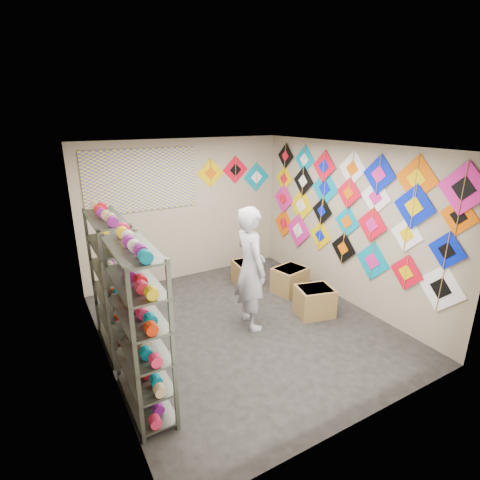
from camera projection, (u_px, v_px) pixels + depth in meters
ground at (244, 326)px, 5.79m from camera, size 4.50×4.50×0.00m
room_walls at (244, 224)px, 5.26m from camera, size 4.50×4.50×4.50m
shelf_rack_front at (140, 329)px, 3.95m from camera, size 0.40×1.10×1.90m
shelf_rack_back at (113, 284)px, 5.02m from camera, size 0.40×1.10×1.90m
string_spools at (124, 297)px, 4.45m from camera, size 0.12×2.36×0.12m
kite_wall_display at (348, 209)px, 6.18m from camera, size 0.05×4.26×2.06m
back_wall_kites at (236, 174)px, 7.52m from camera, size 1.64×0.02×0.78m
poster at (142, 180)px, 6.61m from camera, size 2.00×0.01×1.10m
shopkeeper at (251, 268)px, 5.54m from camera, size 0.77×0.58×1.89m
carton_a at (314, 301)px, 6.06m from camera, size 0.67×0.60×0.47m
carton_b at (290, 280)px, 6.84m from camera, size 0.65×0.57×0.47m
carton_c at (247, 273)px, 7.18m from camera, size 0.52×0.56×0.44m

